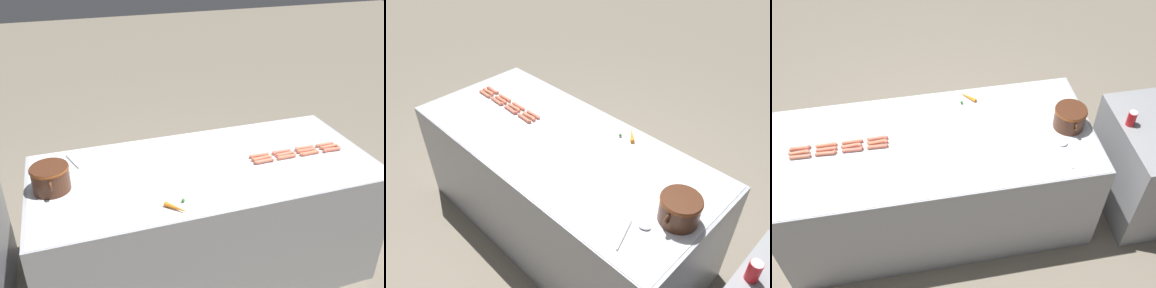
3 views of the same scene
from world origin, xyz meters
The scene contains 19 objects.
ground_plane centered at (0.00, 0.00, 0.00)m, with size 20.00×20.00×0.00m, color #756B5B.
griddle_counter centered at (0.00, 0.00, 0.46)m, with size 1.05×2.38×0.92m.
back_cabinet centered at (0.16, 1.80, 0.46)m, with size 0.88×0.78×0.91m, color gray.
hot_dog_0 centered at (-0.08, -0.95, 0.94)m, with size 0.04×0.15×0.03m.
hot_dog_1 centered at (-0.08, -0.77, 0.94)m, with size 0.03×0.15×0.03m.
hot_dog_2 centered at (-0.08, -0.58, 0.94)m, with size 0.03×0.15×0.03m.
hot_dog_3 centered at (-0.08, -0.40, 0.94)m, with size 0.03×0.15×0.03m.
hot_dog_4 centered at (-0.04, -0.96, 0.94)m, with size 0.03×0.15×0.03m.
hot_dog_5 centered at (-0.04, -0.77, 0.94)m, with size 0.03×0.15×0.03m.
hot_dog_6 centered at (-0.04, -0.59, 0.94)m, with size 0.04×0.15×0.03m.
hot_dog_7 centered at (-0.04, -0.40, 0.94)m, with size 0.04×0.15×0.03m.
hot_dog_8 centered at (0.00, -0.95, 0.94)m, with size 0.03×0.15×0.03m.
hot_dog_9 centered at (0.00, -0.77, 0.94)m, with size 0.04×0.15×0.03m.
hot_dog_10 centered at (0.00, -0.58, 0.94)m, with size 0.04×0.15×0.03m.
hot_dog_11 centered at (0.00, -0.40, 0.94)m, with size 0.03×0.15×0.03m.
bean_pot centered at (0.03, 1.01, 1.02)m, with size 0.30×0.24×0.17m.
serving_spoon centered at (0.25, 0.90, 0.93)m, with size 0.27×0.13×0.02m.
carrot centered at (-0.41, 0.32, 0.94)m, with size 0.15×0.14×0.03m.
soda_can centered at (0.09, 1.48, 0.98)m, with size 0.07×0.07×0.12m.
Camera 3 is at (2.33, -0.20, 3.38)m, focal length 43.45 mm.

